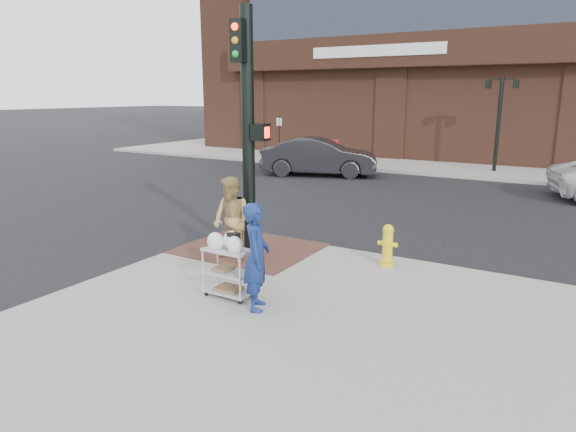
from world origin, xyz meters
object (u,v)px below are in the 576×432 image
Objects in this scene: traffic_signal_pole at (248,125)px; fire_hydrant at (388,245)px; woman_blue at (257,257)px; lamp_post at (499,114)px; pedestrian_tan at (232,220)px; sedan_dark at (319,157)px; utility_cart at (228,268)px.

fire_hydrant is at bearing 11.32° from traffic_signal_pole.
lamp_post is at bearing -31.09° from woman_blue.
woman_blue is (-0.65, -17.68, -1.62)m from lamp_post.
pedestrian_tan is at bearing -83.76° from traffic_signal_pole.
woman_blue is 0.35× the size of sedan_dark.
pedestrian_tan reaches higher than sedan_dark.
pedestrian_tan reaches higher than woman_blue.
lamp_post reaches higher than sedan_dark.
fire_hydrant is at bearing -166.40° from sedan_dark.
traffic_signal_pole reaches higher than pedestrian_tan.
woman_blue is at bearing -53.22° from traffic_signal_pole.
lamp_post reaches higher than fire_hydrant.
lamp_post is at bearing 80.76° from traffic_signal_pole.
pedestrian_tan is at bearing -98.52° from lamp_post.
traffic_signal_pole is 1.01× the size of sedan_dark.
sedan_dark is (-5.84, 13.44, -0.19)m from woman_blue.
woman_blue reaches higher than utility_cart.
utility_cart is at bearing -39.69° from pedestrian_tan.
lamp_post is 0.80× the size of traffic_signal_pole.
traffic_signal_pole is at bearing -99.24° from lamp_post.
utility_cart is (5.17, -13.29, -0.16)m from sedan_dark.
woman_blue is at bearing -176.37° from sedan_dark.
woman_blue is 14.66m from sedan_dark.
sedan_dark is at bearing 124.61° from pedestrian_tan.
lamp_post is 2.32× the size of pedestrian_tan.
traffic_signal_pole reaches higher than utility_cart.
woman_blue is 0.77m from utility_cart.
lamp_post is 17.76m from woman_blue.
utility_cart is at bearing -178.60° from sedan_dark.
traffic_signal_pole is 3.56m from woman_blue.
lamp_post is 7.96m from sedan_dark.
pedestrian_tan is at bearing 16.87° from woman_blue.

